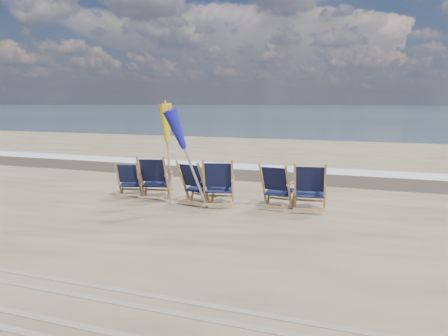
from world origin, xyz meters
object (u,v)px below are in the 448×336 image
object	(u,v)px
beach_chair_0	(139,180)
umbrella_yellow	(168,128)
beach_chair_5	(325,188)
beach_chair_3	(232,183)
beach_chair_4	(288,188)
beach_chair_1	(166,178)
umbrella_blue	(190,129)
beach_chair_2	(203,184)

from	to	relation	value
beach_chair_0	umbrella_yellow	world-z (taller)	umbrella_yellow
beach_chair_5	beach_chair_3	bearing A→B (deg)	-1.83
beach_chair_4	beach_chair_5	world-z (taller)	beach_chair_5
beach_chair_3	beach_chair_5	world-z (taller)	beach_chair_3
beach_chair_1	umbrella_blue	bearing A→B (deg)	134.90
beach_chair_3	beach_chair_5	size ratio (longest dim) A/B	1.01
umbrella_yellow	beach_chair_1	bearing A→B (deg)	129.31
beach_chair_3	umbrella_blue	world-z (taller)	umbrella_blue
beach_chair_0	beach_chair_5	size ratio (longest dim) A/B	0.82
umbrella_yellow	beach_chair_4	bearing A→B (deg)	5.73
beach_chair_1	beach_chair_2	xyz separation A→B (m)	(1.03, -0.21, -0.04)
beach_chair_0	beach_chair_5	bearing A→B (deg)	163.10
beach_chair_3	umbrella_yellow	xyz separation A→B (m)	(-1.48, -0.14, 1.18)
beach_chair_0	beach_chair_4	xyz separation A→B (m)	(3.68, -0.05, 0.07)
beach_chair_0	beach_chair_1	distance (m)	0.80
beach_chair_1	beach_chair_4	size ratio (longest dim) A/B	1.06
beach_chair_5	umbrella_yellow	world-z (taller)	umbrella_yellow
beach_chair_1	umbrella_yellow	size ratio (longest dim) A/B	0.49
beach_chair_1	beach_chair_2	world-z (taller)	beach_chair_1
beach_chair_1	beach_chair_2	size ratio (longest dim) A/B	1.07
beach_chair_1	beach_chair_4	xyz separation A→B (m)	(2.89, 0.03, -0.03)
beach_chair_3	beach_chair_2	bearing A→B (deg)	-6.33
beach_chair_0	beach_chair_1	size ratio (longest dim) A/B	0.82
umbrella_blue	beach_chair_3	bearing A→B (deg)	29.68
beach_chair_0	beach_chair_1	bearing A→B (deg)	156.94
umbrella_yellow	umbrella_blue	xyz separation A→B (m)	(0.69, -0.31, 0.01)
beach_chair_3	umbrella_yellow	distance (m)	1.90
beach_chair_2	umbrella_blue	bearing A→B (deg)	78.01
umbrella_blue	beach_chair_4	bearing A→B (deg)	16.13
beach_chair_2	umbrella_blue	distance (m)	1.28
beach_chair_2	umbrella_blue	world-z (taller)	umbrella_blue
beach_chair_0	beach_chair_3	bearing A→B (deg)	158.79
beach_chair_1	beach_chair_4	world-z (taller)	beach_chair_1
beach_chair_2	beach_chair_3	xyz separation A→B (m)	(0.64, 0.11, 0.04)
beach_chair_4	beach_chair_5	xyz separation A→B (m)	(0.75, 0.06, 0.03)
beach_chair_4	umbrella_yellow	size ratio (longest dim) A/B	0.46
beach_chair_4	umbrella_yellow	xyz separation A→B (m)	(-2.69, -0.27, 1.21)
beach_chair_0	umbrella_yellow	size ratio (longest dim) A/B	0.40
umbrella_yellow	umbrella_blue	distance (m)	0.76
beach_chair_3	beach_chair_0	bearing A→B (deg)	-20.60
beach_chair_2	beach_chair_5	distance (m)	2.62
beach_chair_1	beach_chair_3	bearing A→B (deg)	163.40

